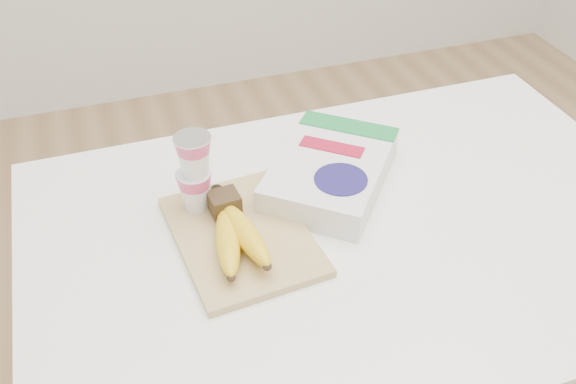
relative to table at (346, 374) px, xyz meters
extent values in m
cube|color=white|center=(0.00, 0.00, 0.00)|extent=(1.10, 0.74, 0.83)
cube|color=tan|center=(-0.20, 0.03, 0.42)|extent=(0.23, 0.29, 0.01)
cube|color=#382816|center=(-0.21, 0.09, 0.45)|extent=(0.05, 0.05, 0.03)
ellipsoid|color=yellow|center=(-0.23, 0.00, 0.45)|extent=(0.07, 0.18, 0.05)
sphere|color=#382816|center=(-0.24, -0.08, 0.45)|extent=(0.01, 0.01, 0.01)
ellipsoid|color=yellow|center=(-0.20, 0.00, 0.45)|extent=(0.06, 0.18, 0.05)
sphere|color=#382816|center=(-0.19, -0.08, 0.45)|extent=(0.01, 0.01, 0.01)
cylinder|color=silver|center=(-0.25, 0.12, 0.57)|extent=(0.06, 0.06, 0.00)
cube|color=white|center=(-0.01, 0.12, 0.44)|extent=(0.31, 0.32, 0.06)
cube|color=#1B7D3C|center=(0.06, 0.20, 0.47)|extent=(0.17, 0.15, 0.00)
cylinder|color=#1A1652|center=(-0.01, 0.06, 0.47)|extent=(0.13, 0.13, 0.00)
cube|color=#A3122D|center=(0.01, 0.15, 0.47)|extent=(0.11, 0.10, 0.00)
camera|label=1|loc=(-0.37, -0.72, 1.13)|focal=40.00mm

